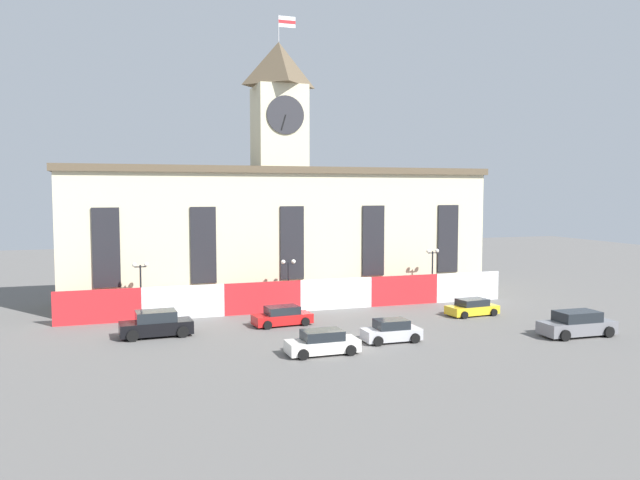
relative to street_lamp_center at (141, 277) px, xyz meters
The scene contains 12 objects.
ground_plane 18.33m from the street_lamp_center, 44.53° to the right, with size 160.00×160.00×0.00m, color #605E5B.
civic_building 14.61m from the street_lamp_center, 24.97° to the left, with size 39.02×9.12×26.15m.
banner_fence 13.03m from the street_lamp_center, ahead, with size 38.56×0.12×2.63m.
street_lamp_center is the anchor object (origin of this frame).
street_lamp_far_right 12.05m from the street_lamp_center, ahead, with size 1.26×0.36×4.31m.
street_lamp_right 25.71m from the street_lamp_center, ahead, with size 1.26×0.36×4.82m.
car_silver_hatch 20.48m from the street_lamp_center, 39.76° to the right, with size 3.91×2.03×1.50m.
car_yellow_coupe 26.68m from the street_lamp_center, 15.03° to the right, with size 4.33×2.40×1.35m.
car_gray_pickup 32.64m from the street_lamp_center, 28.53° to the right, with size 5.34×2.45×1.75m.
car_black_suv 6.98m from the street_lamp_center, 83.53° to the right, with size 4.99×2.56×1.80m.
car_white_taxi 18.00m from the street_lamp_center, 55.04° to the right, with size 4.52×2.18×1.50m.
car_red_sedan 11.80m from the street_lamp_center, 29.74° to the right, with size 4.56×2.47×1.45m.
Camera 1 is at (-14.67, -37.92, 10.02)m, focal length 35.00 mm.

